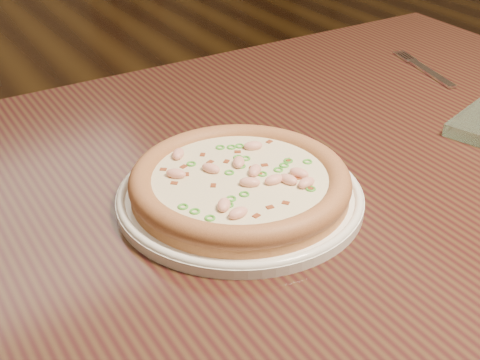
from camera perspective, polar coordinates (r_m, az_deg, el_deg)
ground at (r=2.04m, az=-2.78°, el=-4.57°), size 9.00×9.00×0.00m
hero_table at (r=0.94m, az=4.70°, el=-3.48°), size 1.20×0.80×0.75m
plate at (r=0.79m, az=0.00°, el=-1.33°), size 0.29×0.29×0.02m
pizza at (r=0.78m, az=0.01°, el=-0.18°), size 0.26×0.26×0.03m
fork at (r=1.21m, az=15.57°, el=9.06°), size 0.06×0.17×0.00m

